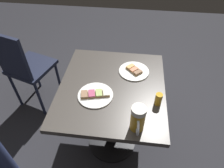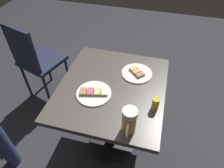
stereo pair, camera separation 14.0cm
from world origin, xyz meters
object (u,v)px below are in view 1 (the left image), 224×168
Objects in this scene: beer_glass_small at (158,99)px; cafe_chair at (25,66)px; beer_mug at (138,119)px; plate_far at (95,95)px; plate_near at (134,71)px.

beer_glass_small is 1.31m from cafe_chair.
beer_mug is at bearing -16.09° from cafe_chair.
beer_mug is 0.19× the size of cafe_chair.
beer_mug is at bearing -122.33° from beer_glass_small.
plate_far is at bearing 141.92° from beer_mug.
plate_far is 2.77× the size of beer_glass_small.
plate_near and plate_far have the same top height.
plate_far is 1.37× the size of beer_mug.
plate_far is 0.37m from beer_mug.
beer_glass_small is (0.17, -0.30, 0.03)m from plate_near.
beer_mug is (0.28, -0.22, 0.08)m from plate_far.
beer_mug is at bearing -85.69° from plate_near.
plate_near is 1.07m from cafe_chair.
plate_near is 1.32× the size of beer_mug.
beer_glass_small is at bearing -5.40° from cafe_chair.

